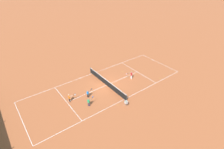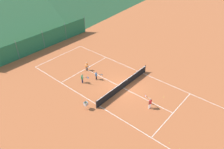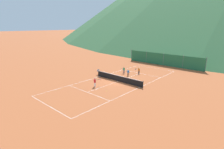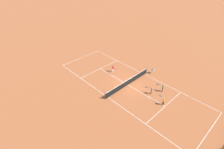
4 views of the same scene
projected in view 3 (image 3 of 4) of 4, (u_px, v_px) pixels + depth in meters
ground_plane at (118, 81)px, 27.68m from camera, size 600.00×600.00×0.00m
court_line_markings at (118, 81)px, 27.68m from camera, size 8.25×23.85×0.01m
tennis_net at (118, 78)px, 27.55m from camera, size 9.18×0.08×1.06m
windscreen_fence_far at (163, 60)px, 38.45m from camera, size 17.28×0.08×2.90m
player_near_baseline at (139, 70)px, 31.86m from camera, size 0.46×0.99×1.19m
player_far_baseline at (95, 82)px, 25.10m from camera, size 0.56×1.04×1.30m
player_near_service at (124, 70)px, 32.16m from camera, size 0.47×1.04×1.22m
player_far_service at (128, 72)px, 30.57m from camera, size 0.47×0.98×1.14m
tennis_ball_alley_left at (62, 89)px, 24.31m from camera, size 0.07×0.07×0.07m
tennis_ball_by_net_left at (104, 74)px, 31.66m from camera, size 0.07×0.07×0.07m
tennis_ball_service_box at (106, 91)px, 23.47m from camera, size 0.07×0.07×0.07m
tennis_ball_mid_court at (56, 91)px, 23.60m from camera, size 0.07×0.07×0.07m
ball_hopper at (98, 71)px, 31.44m from camera, size 0.36×0.36×0.89m
alpine_chalet at (185, 34)px, 56.99m from camera, size 13.00×10.00×11.20m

